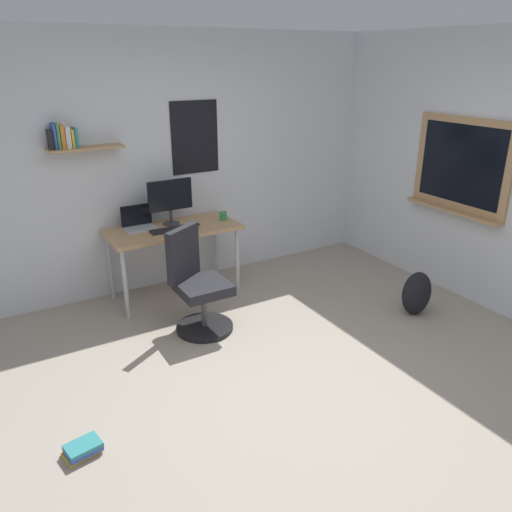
% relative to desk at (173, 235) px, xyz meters
% --- Properties ---
extents(ground_plane, '(5.20, 5.20, 0.00)m').
position_rel_desk_xyz_m(ground_plane, '(0.14, -2.06, -0.66)').
color(ground_plane, '#9E9384').
rests_on(ground_plane, ground).
extents(wall_back, '(5.00, 0.30, 2.60)m').
position_rel_desk_xyz_m(wall_back, '(0.14, 0.39, 0.65)').
color(wall_back, silver).
rests_on(wall_back, ground).
extents(desk, '(1.31, 0.63, 0.73)m').
position_rel_desk_xyz_m(desk, '(0.00, 0.00, 0.00)').
color(desk, tan).
rests_on(desk, ground).
extents(office_chair, '(0.55, 0.56, 0.95)m').
position_rel_desk_xyz_m(office_chair, '(-0.09, -0.77, -0.25)').
color(office_chair, black).
rests_on(office_chair, ground).
extents(laptop, '(0.31, 0.21, 0.23)m').
position_rel_desk_xyz_m(laptop, '(-0.29, 0.15, 0.13)').
color(laptop, '#ADAFB5').
rests_on(laptop, desk).
extents(monitor_primary, '(0.46, 0.17, 0.46)m').
position_rel_desk_xyz_m(monitor_primary, '(0.03, 0.10, 0.35)').
color(monitor_primary, '#38383D').
rests_on(monitor_primary, desk).
extents(keyboard, '(0.37, 0.13, 0.02)m').
position_rel_desk_xyz_m(keyboard, '(-0.07, -0.08, 0.09)').
color(keyboard, black).
rests_on(keyboard, desk).
extents(computer_mouse, '(0.10, 0.06, 0.03)m').
position_rel_desk_xyz_m(computer_mouse, '(0.21, -0.08, 0.10)').
color(computer_mouse, '#262628').
rests_on(computer_mouse, desk).
extents(coffee_mug, '(0.08, 0.08, 0.09)m').
position_rel_desk_xyz_m(coffee_mug, '(0.56, -0.03, 0.12)').
color(coffee_mug, '#338C4C').
rests_on(coffee_mug, desk).
extents(backpack, '(0.32, 0.22, 0.43)m').
position_rel_desk_xyz_m(backpack, '(1.83, -1.58, -0.44)').
color(backpack, black).
rests_on(backpack, ground).
extents(book_stack_on_floor, '(0.25, 0.20, 0.08)m').
position_rel_desk_xyz_m(book_stack_on_floor, '(-1.38, -1.86, -0.62)').
color(book_stack_on_floor, gold).
rests_on(book_stack_on_floor, ground).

